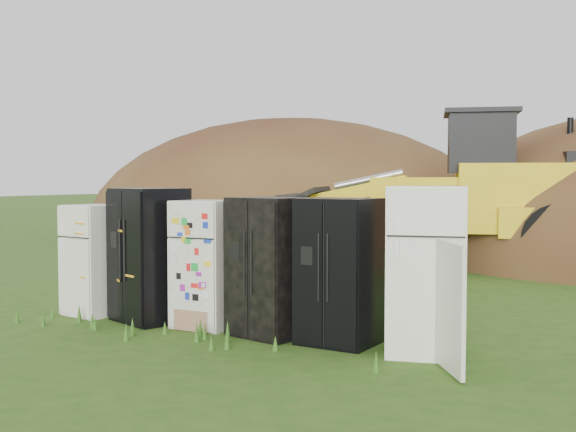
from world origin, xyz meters
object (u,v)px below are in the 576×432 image
fridge_leftmost (94,260)px  fridge_sticker (207,264)px  fridge_dark_mid (270,267)px  fridge_open_door (428,271)px  wheel_loader (439,190)px  fridge_black_right (339,271)px  fridge_black_side (149,255)px

fridge_leftmost → fridge_sticker: fridge_sticker is taller
fridge_dark_mid → fridge_open_door: size_ratio=0.92×
fridge_leftmost → wheel_loader: size_ratio=0.22×
fridge_black_right → fridge_black_side: bearing=-177.1°
fridge_open_door → wheel_loader: bearing=91.6°
fridge_leftmost → fridge_black_side: bearing=7.9°
fridge_leftmost → fridge_open_door: 4.93m
fridge_sticker → fridge_dark_mid: (0.99, -0.06, 0.03)m
fridge_dark_mid → fridge_open_door: fridge_open_door is taller
fridge_leftmost → fridge_sticker: size_ratio=0.95×
fridge_black_right → wheel_loader: size_ratio=0.24×
fridge_black_side → fridge_sticker: (0.91, 0.05, -0.08)m
fridge_black_side → fridge_dark_mid: bearing=19.3°
fridge_black_side → fridge_sticker: bearing=22.9°
fridge_leftmost → fridge_black_right: bearing=7.6°
fridge_leftmost → fridge_open_door: fridge_open_door is taller
fridge_leftmost → fridge_black_right: 3.85m
fridge_black_right → wheel_loader: 7.70m
fridge_leftmost → fridge_open_door: bearing=7.5°
fridge_leftmost → fridge_black_side: fridge_black_side is taller
fridge_dark_mid → wheel_loader: bearing=102.9°
fridge_sticker → fridge_open_door: fridge_open_door is taller
fridge_dark_mid → fridge_black_right: fridge_black_right is taller
fridge_dark_mid → fridge_black_right: bearing=12.5°
fridge_dark_mid → fridge_sticker: bearing=-171.7°
fridge_leftmost → fridge_black_right: fridge_black_right is taller
fridge_black_side → fridge_black_right: bearing=19.6°
fridge_leftmost → fridge_dark_mid: fridge_dark_mid is taller
fridge_leftmost → wheel_loader: bearing=77.4°
fridge_dark_mid → fridge_open_door: 2.02m
fridge_dark_mid → fridge_open_door: (2.02, 0.00, 0.07)m
fridge_black_side → fridge_sticker: size_ratio=1.09×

